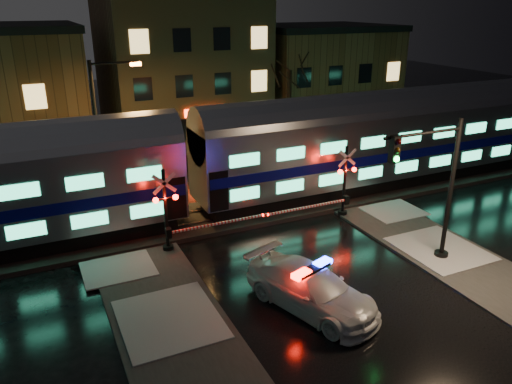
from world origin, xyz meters
TOP-DOWN VIEW (x-y plane):
  - ground at (0.00, 0.00)m, footprint 120.00×120.00m
  - ballast at (0.00, 5.00)m, footprint 90.00×4.20m
  - sidewalk_left at (-6.50, -6.00)m, footprint 4.00×20.00m
  - sidewalk_right at (6.50, -6.00)m, footprint 4.00×20.00m
  - building_mid at (2.00, 22.50)m, footprint 12.00×11.00m
  - building_right at (15.00, 22.00)m, footprint 12.00×10.00m
  - train at (-3.11, 5.00)m, footprint 51.00×3.12m
  - police_car at (-1.34, -4.38)m, footprint 3.96×6.02m
  - crossing_signal_right at (4.36, 2.30)m, footprint 5.56×0.65m
  - crossing_signal_left at (-4.67, 2.30)m, footprint 5.70×0.65m
  - traffic_light at (5.03, -3.57)m, footprint 4.20×0.73m
  - streetlight at (-6.51, 9.00)m, footprint 2.73×0.29m

SIDE VIEW (x-z plane):
  - ground at x=0.00m, z-range 0.00..0.00m
  - sidewalk_left at x=-6.50m, z-range 0.00..0.12m
  - sidewalk_right at x=6.50m, z-range 0.00..0.12m
  - ballast at x=0.00m, z-range 0.00..0.24m
  - police_car at x=-1.34m, z-range -0.08..1.72m
  - crossing_signal_right at x=4.36m, z-range -0.34..3.59m
  - crossing_signal_left at x=-4.67m, z-range -0.35..3.69m
  - train at x=-3.11m, z-range 0.42..6.35m
  - traffic_light at x=5.03m, z-range 0.21..6.70m
  - building_right at x=15.00m, z-range 0.00..8.50m
  - streetlight at x=-6.51m, z-range 0.62..8.79m
  - building_mid at x=2.00m, z-range 0.00..11.50m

